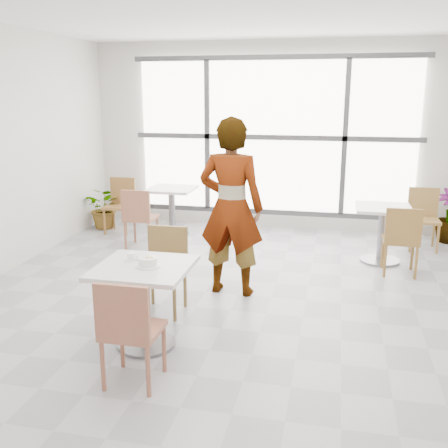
% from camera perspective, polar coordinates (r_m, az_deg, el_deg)
% --- Properties ---
extents(floor, '(7.00, 7.00, 0.00)m').
position_cam_1_polar(floor, '(5.44, 0.69, -9.49)').
color(floor, '#9E9EA5').
rests_on(floor, ground).
extents(ceiling, '(7.00, 7.00, 0.00)m').
position_cam_1_polar(ceiling, '(5.04, 0.80, 23.52)').
color(ceiling, white).
rests_on(ceiling, ground).
extents(wall_back, '(6.00, 0.00, 6.00)m').
position_cam_1_polar(wall_back, '(8.46, 5.63, 9.54)').
color(wall_back, silver).
rests_on(wall_back, ground).
extents(wall_front, '(6.00, 0.00, 6.00)m').
position_cam_1_polar(wall_front, '(1.84, -22.33, -9.02)').
color(wall_front, silver).
rests_on(wall_front, ground).
extents(window, '(4.60, 0.07, 2.52)m').
position_cam_1_polar(window, '(8.39, 5.58, 9.51)').
color(window, white).
rests_on(window, ground).
extents(main_table, '(0.80, 0.80, 0.75)m').
position_cam_1_polar(main_table, '(4.58, -8.79, -7.25)').
color(main_table, silver).
rests_on(main_table, ground).
extents(chair_near, '(0.42, 0.42, 0.87)m').
position_cam_1_polar(chair_near, '(3.99, -10.48, -11.06)').
color(chair_near, '#A05F48').
rests_on(chair_near, ground).
extents(chair_far, '(0.42, 0.42, 0.87)m').
position_cam_1_polar(chair_far, '(5.32, -6.54, -4.34)').
color(chair_far, olive).
rests_on(chair_far, ground).
extents(oatmeal_bowl, '(0.21, 0.21, 0.09)m').
position_cam_1_polar(oatmeal_bowl, '(4.46, -8.38, -4.13)').
color(oatmeal_bowl, white).
rests_on(oatmeal_bowl, main_table).
extents(coffee_cup, '(0.16, 0.13, 0.07)m').
position_cam_1_polar(coffee_cup, '(4.65, -10.14, -3.61)').
color(coffee_cup, white).
rests_on(coffee_cup, main_table).
extents(person, '(0.74, 0.51, 1.96)m').
position_cam_1_polar(person, '(5.62, 0.79, 1.83)').
color(person, black).
rests_on(person, ground).
extents(bg_table_left, '(0.70, 0.70, 0.75)m').
position_cam_1_polar(bg_table_left, '(8.17, -5.78, 2.17)').
color(bg_table_left, silver).
rests_on(bg_table_left, ground).
extents(bg_table_right, '(0.70, 0.70, 0.75)m').
position_cam_1_polar(bg_table_right, '(7.11, 17.05, -0.23)').
color(bg_table_right, white).
rests_on(bg_table_right, ground).
extents(bg_chair_left_near, '(0.42, 0.42, 0.87)m').
position_cam_1_polar(bg_chair_left_near, '(7.49, -9.38, 1.04)').
color(bg_chair_left_near, '#9B5E45').
rests_on(bg_chair_left_near, ground).
extents(bg_chair_left_far, '(0.42, 0.42, 0.87)m').
position_cam_1_polar(bg_chair_left_far, '(8.46, -11.32, 2.49)').
color(bg_chair_left_far, brown).
rests_on(bg_chair_left_far, ground).
extents(bg_chair_right_near, '(0.42, 0.42, 0.87)m').
position_cam_1_polar(bg_chair_right_near, '(6.62, 19.01, -1.31)').
color(bg_chair_right_near, olive).
rests_on(bg_chair_right_near, ground).
extents(bg_chair_right_far, '(0.42, 0.42, 0.87)m').
position_cam_1_polar(bg_chair_right_far, '(7.94, 21.14, 1.01)').
color(bg_chair_right_far, olive).
rests_on(bg_chair_right_far, ground).
extents(plant_left, '(0.72, 0.65, 0.69)m').
position_cam_1_polar(plant_left, '(8.75, -12.95, 1.76)').
color(plant_left, '#537441').
rests_on(plant_left, ground).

